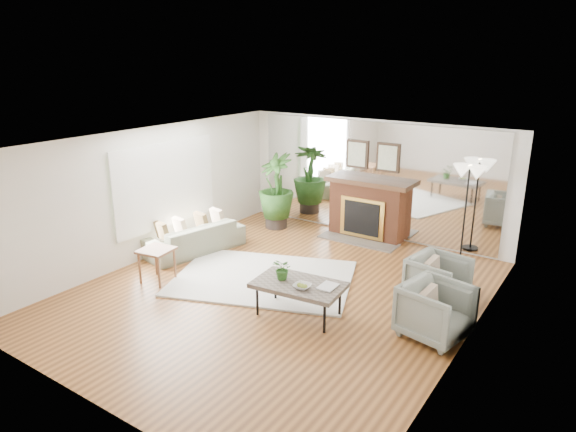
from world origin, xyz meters
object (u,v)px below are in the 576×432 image
Objects in this scene: coffee_table at (299,286)px; side_table at (156,254)px; sofa at (195,238)px; armchair_back at (438,280)px; floor_lamp at (469,180)px; fireplace at (366,208)px; potted_ficus at (276,189)px; armchair_front at (436,311)px.

side_table reaches higher than coffee_table.
side_table is (0.46, -1.40, 0.21)m from sofa.
sofa is 2.41× the size of armchair_back.
fireplace is at bearing 175.65° from floor_lamp.
armchair_back reaches higher than sofa.
floor_lamp reaches higher than sofa.
side_table is at bearing -90.29° from potted_ficus.
side_table is (-2.69, -0.33, 0.01)m from coffee_table.
fireplace is 2.37× the size of armchair_front.
armchair_back is at bearing 24.60° from side_table.
armchair_front is at bearing -50.83° from fireplace.
fireplace is 1.20× the size of potted_ficus.
sofa is 2.31× the size of armchair_front.
armchair_front reaches higher than coffee_table.
armchair_front is at bearing 10.78° from side_table.
armchair_front is (1.90, 0.54, -0.10)m from coffee_table.
armchair_front is (5.05, -0.52, 0.10)m from sofa.
floor_lamp is at bearing 5.25° from potted_ficus.
coffee_table is at bearing -50.15° from potted_ficus.
potted_ficus is at bearing 129.85° from coffee_table.
fireplace is 4.53m from side_table.
fireplace is 3.44× the size of side_table.
armchair_back is at bearing 45.82° from coffee_table.
fireplace is 3.12m from armchair_back.
potted_ficus is (-1.98, -0.53, 0.25)m from fireplace.
fireplace reaches higher than armchair_back.
sofa is (-3.15, 1.07, -0.20)m from coffee_table.
floor_lamp is at bearing -4.35° from fireplace.
floor_lamp is at bearing 131.43° from sofa.
coffee_table is 1.69× the size of armchair_back.
coffee_table is at bearing -79.42° from fireplace.
side_table is 3.56m from potted_ficus.
fireplace is 4.12m from armchair_front.
armchair_back is at bearing 28.54° from armchair_front.
potted_ficus reaches higher than armchair_back.
coffee_table is 4.19m from potted_ficus.
fireplace is at bearing 63.88° from side_table.
coffee_table is 1.62× the size of armchair_front.
armchair_back is at bearing -84.51° from floor_lamp.
coffee_table is 0.76× the size of floor_lamp.
fireplace is 1.46× the size of coffee_table.
fireplace reaches higher than coffee_table.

